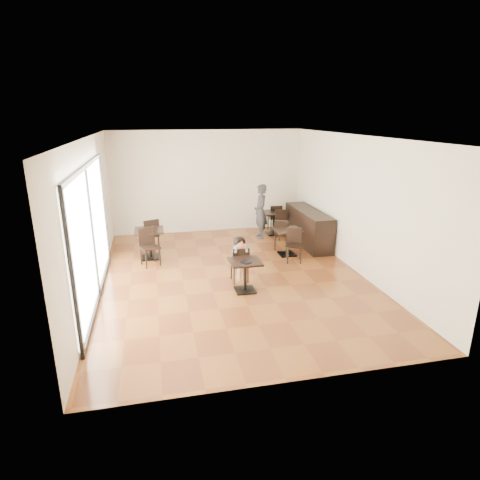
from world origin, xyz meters
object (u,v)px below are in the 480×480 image
object	(u,v)px
cafe_table_mid	(287,242)
chair_left_a	(150,235)
cafe_table_back	(274,223)
chair_mid_b	(294,246)
child_table	(245,276)
child	(240,259)
child_chair	(240,264)
chair_mid_a	(281,234)
adult_patron	(261,211)
chair_back_a	(275,218)
chair_left_b	(150,248)
cafe_table_left	(150,244)
chair_back_b	(283,225)

from	to	relation	value
cafe_table_mid	chair_left_a	bearing A→B (deg)	163.47
cafe_table_mid	cafe_table_back	bearing A→B (deg)	83.63
cafe_table_back	chair_mid_b	world-z (taller)	chair_mid_b
child_table	cafe_table_back	world-z (taller)	cafe_table_back
child	chair_left_a	distance (m)	3.23
child_table	cafe_table_mid	world-z (taller)	cafe_table_mid
child_chair	chair_mid_b	size ratio (longest dim) A/B	0.97
child_chair	chair_mid_a	distance (m)	2.61
child	adult_patron	xyz separation A→B (m)	(1.34, 3.16, 0.30)
chair_back_a	chair_mid_b	bearing A→B (deg)	83.13
chair_left_b	child_chair	bearing A→B (deg)	-57.34
child	adult_patron	distance (m)	3.45
cafe_table_left	chair_back_a	xyz separation A→B (m)	(3.97, 1.80, 0.04)
chair_mid_a	chair_left_b	xyz separation A→B (m)	(-3.62, -0.58, 0.04)
child_chair	chair_back_b	size ratio (longest dim) A/B	0.96
adult_patron	chair_back_b	size ratio (longest dim) A/B	1.90
child	chair_left_b	world-z (taller)	child
chair_left_a	chair_back_a	size ratio (longest dim) A/B	1.08
child_chair	adult_patron	bearing A→B (deg)	-112.94
child_table	chair_left_a	size ratio (longest dim) A/B	0.74
chair_back_a	cafe_table_back	bearing A→B (deg)	69.35
child	adult_patron	size ratio (longest dim) A/B	0.64
child	chair_back_b	bearing A→B (deg)	55.68
chair_mid_b	chair_left_a	world-z (taller)	chair_left_a
child_chair	chair_mid_b	bearing A→B (deg)	-150.36
child_chair	chair_back_b	world-z (taller)	chair_back_b
child_chair	cafe_table_back	distance (m)	3.93
adult_patron	cafe_table_left	size ratio (longest dim) A/B	2.11
cafe_table_left	chair_left_a	xyz separation A→B (m)	(0.00, 0.55, 0.08)
cafe_table_left	chair_mid_a	bearing A→B (deg)	0.41
child	cafe_table_left	distance (m)	2.82
chair_back_a	chair_left_b	bearing A→B (deg)	30.68
child_table	chair_back_b	world-z (taller)	chair_back_b
cafe_table_mid	chair_back_a	size ratio (longest dim) A/B	0.83
chair_mid_a	chair_left_a	world-z (taller)	chair_left_a
child_table	chair_back_b	distance (m)	3.99
child_table	chair_left_b	xyz separation A→B (m)	(-1.98, 2.01, 0.12)
cafe_table_left	chair_back_b	size ratio (longest dim) A/B	0.90
child_table	cafe_table_back	bearing A→B (deg)	65.14
child_chair	cafe_table_back	xyz separation A→B (m)	(1.86, 3.46, -0.06)
child_chair	chair_mid_b	distance (m)	1.88
chair_left_a	chair_back_a	distance (m)	4.16
chair_back_b	chair_mid_b	bearing A→B (deg)	-99.94
cafe_table_left	chair_left_b	size ratio (longest dim) A/B	0.83
cafe_table_back	cafe_table_left	bearing A→B (deg)	-159.23
cafe_table_left	chair_left_b	xyz separation A→B (m)	(0.00, -0.55, 0.08)
chair_left_a	chair_left_b	world-z (taller)	same
chair_mid_b	chair_back_b	xyz separation A→B (m)	(0.35, 1.98, 0.00)
cafe_table_back	chair_back_a	size ratio (longest dim) A/B	0.83
adult_patron	chair_back_b	xyz separation A→B (m)	(0.65, -0.25, -0.39)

